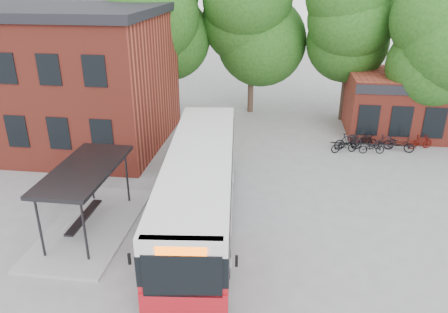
# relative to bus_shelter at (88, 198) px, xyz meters

# --- Properties ---
(ground) EXTENTS (100.00, 100.00, 0.00)m
(ground) POSITION_rel_bus_shelter_xyz_m (4.50, 1.00, -1.45)
(ground) COLOR slate
(station_building) EXTENTS (18.40, 10.40, 8.50)m
(station_building) POSITION_rel_bus_shelter_xyz_m (-8.50, 10.00, 2.80)
(station_building) COLOR maroon
(station_building) RESTS_ON ground
(bus_shelter) EXTENTS (3.60, 7.00, 2.90)m
(bus_shelter) POSITION_rel_bus_shelter_xyz_m (0.00, 0.00, 0.00)
(bus_shelter) COLOR #252528
(bus_shelter) RESTS_ON ground
(bike_rail) EXTENTS (5.20, 0.10, 0.38)m
(bike_rail) POSITION_rel_bus_shelter_xyz_m (13.78, 11.00, -1.26)
(bike_rail) COLOR #252528
(bike_rail) RESTS_ON ground
(tree_0) EXTENTS (7.92, 7.92, 11.00)m
(tree_0) POSITION_rel_bus_shelter_xyz_m (-1.50, 17.00, 4.05)
(tree_0) COLOR #1A4612
(tree_0) RESTS_ON ground
(tree_1) EXTENTS (7.92, 7.92, 10.40)m
(tree_1) POSITION_rel_bus_shelter_xyz_m (5.50, 18.00, 3.75)
(tree_1) COLOR #1A4612
(tree_1) RESTS_ON ground
(tree_2) EXTENTS (7.92, 7.92, 11.00)m
(tree_2) POSITION_rel_bus_shelter_xyz_m (12.50, 17.00, 4.05)
(tree_2) COLOR #1A4612
(tree_2) RESTS_ON ground
(tree_3) EXTENTS (7.04, 7.04, 9.28)m
(tree_3) POSITION_rel_bus_shelter_xyz_m (17.50, 13.00, 3.19)
(tree_3) COLOR #1A4612
(tree_3) RESTS_ON ground
(city_bus) EXTENTS (4.18, 13.45, 3.36)m
(city_bus) POSITION_rel_bus_shelter_xyz_m (4.66, 1.15, 0.23)
(city_bus) COLOR #A5111A
(city_bus) RESTS_ON ground
(bicycle_0) EXTENTS (1.79, 1.11, 0.89)m
(bicycle_0) POSITION_rel_bus_shelter_xyz_m (11.92, 10.29, -1.01)
(bicycle_0) COLOR black
(bicycle_0) RESTS_ON ground
(bicycle_1) EXTENTS (1.86, 0.90, 1.08)m
(bicycle_1) POSITION_rel_bus_shelter_xyz_m (12.23, 10.78, -0.91)
(bicycle_1) COLOR black
(bicycle_1) RESTS_ON ground
(bicycle_2) EXTENTS (1.73, 0.94, 0.86)m
(bicycle_2) POSITION_rel_bus_shelter_xyz_m (13.30, 11.38, -1.02)
(bicycle_2) COLOR black
(bicycle_2) RESTS_ON ground
(bicycle_3) EXTENTS (1.55, 0.54, 0.92)m
(bicycle_3) POSITION_rel_bus_shelter_xyz_m (13.09, 11.96, -0.99)
(bicycle_3) COLOR black
(bicycle_3) RESTS_ON ground
(bicycle_4) EXTENTS (1.59, 0.70, 0.81)m
(bicycle_4) POSITION_rel_bus_shelter_xyz_m (13.59, 10.32, -1.04)
(bicycle_4) COLOR black
(bicycle_4) RESTS_ON ground
(bicycle_5) EXTENTS (1.64, 1.06, 0.96)m
(bicycle_5) POSITION_rel_bus_shelter_xyz_m (14.56, 11.26, -0.97)
(bicycle_5) COLOR black
(bicycle_5) RESTS_ON ground
(bicycle_6) EXTENTS (1.94, 1.19, 0.96)m
(bicycle_6) POSITION_rel_bus_shelter_xyz_m (15.32, 10.96, -0.97)
(bicycle_6) COLOR black
(bicycle_6) RESTS_ON ground
(bicycle_7) EXTENTS (1.62, 0.89, 0.93)m
(bicycle_7) POSITION_rel_bus_shelter_xyz_m (16.76, 11.54, -0.98)
(bicycle_7) COLOR #4A0A05
(bicycle_7) RESTS_ON ground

